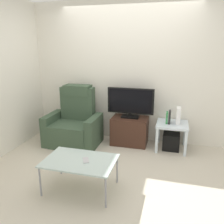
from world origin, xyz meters
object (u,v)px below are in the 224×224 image
television (130,102)px  coffee_table (80,162)px  tv_stand (130,131)px  subwoofer_box (171,141)px  recliner_armchair (74,124)px  game_console (178,116)px  cell_phone (86,160)px  book_leftmost (167,118)px  book_middle (170,117)px  side_table (172,128)px

television → coffee_table: size_ratio=0.95×
tv_stand → subwoofer_box: size_ratio=2.28×
recliner_armchair → game_console: (1.88, 0.19, 0.26)m
subwoofer_box → game_console: bearing=6.3°
game_console → cell_phone: size_ratio=1.94×
subwoofer_box → coffee_table: 1.93m
book_leftmost → television: bearing=172.9°
recliner_armchair → book_middle: recliner_armchair is taller
book_middle → recliner_armchair: bearing=-174.6°
coffee_table → cell_phone: size_ratio=6.00×
tv_stand → cell_phone: (-0.25, -1.61, 0.16)m
game_console → cell_phone: (-1.11, -1.57, -0.21)m
book_leftmost → game_console: (0.19, 0.03, 0.04)m
recliner_armchair → subwoofer_box: size_ratio=3.71×
subwoofer_box → cell_phone: (-1.02, -1.56, 0.27)m
tv_stand → coffee_table: tv_stand is taller
side_table → coffee_table: (-1.09, -1.57, -0.02)m
cell_phone → book_middle: bearing=31.9°
coffee_table → cell_phone: bearing=6.0°
television → subwoofer_box: (0.77, -0.06, -0.66)m
coffee_table → cell_phone: cell_phone is taller
tv_stand → game_console: game_console is taller
recliner_armchair → book_middle: bearing=16.3°
tv_stand → subwoofer_box: tv_stand is taller
recliner_armchair → game_console: recliner_armchair is taller
television → coffee_table: 1.72m
book_middle → cell_phone: book_middle is taller
tv_stand → book_leftmost: 0.75m
tv_stand → television: (-0.00, 0.02, 0.55)m
side_table → book_leftmost: book_leftmost is taller
cell_phone → game_console: bearing=28.7°
book_middle → cell_phone: 1.83m
tv_stand → book_leftmost: size_ratio=3.21×
television → subwoofer_box: television is taller
television → subwoofer_box: bearing=-4.7°
side_table → book_middle: book_middle is taller
subwoofer_box → coffee_table: (-1.09, -1.57, 0.24)m
subwoofer_box → coffee_table: size_ratio=0.32×
subwoofer_box → book_leftmost: 0.45m
recliner_armchair → cell_phone: size_ratio=7.20×
book_middle → cell_phone: (-0.96, -1.54, -0.19)m
side_table → book_leftmost: bearing=-168.7°
book_leftmost → book_middle: book_middle is taller
side_table → book_middle: (-0.06, -0.02, 0.20)m
recliner_armchair → game_console: bearing=16.8°
tv_stand → game_console: (0.86, -0.03, 0.37)m
game_console → cell_phone: bearing=-125.1°
subwoofer_box → game_console: (0.09, 0.01, 0.49)m
book_leftmost → book_middle: size_ratio=0.87×
side_table → subwoofer_box: bearing=-90.0°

